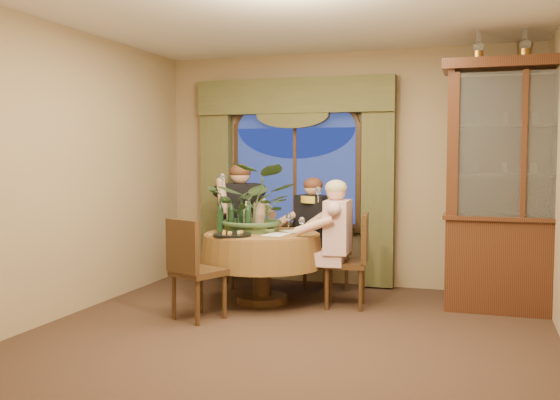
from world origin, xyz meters
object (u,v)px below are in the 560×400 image
(wine_bottle_2, at_px, (246,216))
(wine_bottle_3, at_px, (220,217))
(dining_table, at_px, (262,268))
(wine_bottle_0, at_px, (248,218))
(person_back, at_px, (240,226))
(centerpiece_plant, at_px, (256,174))
(oil_lamp_center, at_px, (525,41))
(china_cabinet, at_px, (521,187))
(wine_bottle_4, at_px, (242,215))
(chair_back_right, at_px, (326,250))
(chair_right, at_px, (345,261))
(olive_bowl, at_px, (267,231))
(chair_back, at_px, (243,246))
(oil_lamp_left, at_px, (478,44))
(person_scarf, at_px, (314,234))
(person_pink, at_px, (338,244))
(chair_front_left, at_px, (199,269))
(wine_bottle_5, at_px, (231,216))
(wine_bottle_1, at_px, (230,215))
(stoneware_vase, at_px, (259,217))

(wine_bottle_2, bearing_deg, wine_bottle_3, -160.90)
(dining_table, bearing_deg, wine_bottle_0, -142.06)
(person_back, xyz_separation_m, centerpiece_plant, (0.39, -0.52, 0.63))
(oil_lamp_center, xyz_separation_m, centerpiece_plant, (-2.68, -0.34, -1.31))
(china_cabinet, relative_size, wine_bottle_4, 7.59)
(china_cabinet, xyz_separation_m, chair_back_right, (-2.07, 0.33, -0.77))
(chair_right, xyz_separation_m, centerpiece_plant, (-0.98, 0.01, 0.89))
(chair_right, relative_size, wine_bottle_0, 2.91)
(wine_bottle_0, bearing_deg, olive_bowl, 21.27)
(china_cabinet, bearing_deg, dining_table, -170.08)
(chair_back, bearing_deg, centerpiece_plant, 87.81)
(wine_bottle_3, bearing_deg, oil_lamp_left, 11.55)
(chair_back_right, relative_size, olive_bowl, 6.30)
(olive_bowl, xyz_separation_m, wine_bottle_3, (-0.51, -0.06, 0.14))
(oil_lamp_left, bearing_deg, person_scarf, 168.64)
(person_pink, bearing_deg, person_scarf, 27.46)
(wine_bottle_0, height_order, wine_bottle_3, same)
(olive_bowl, xyz_separation_m, wine_bottle_4, (-0.37, 0.20, 0.14))
(china_cabinet, relative_size, person_pink, 1.90)
(wine_bottle_2, bearing_deg, wine_bottle_0, -61.93)
(chair_front_left, bearing_deg, wine_bottle_4, 110.61)
(chair_front_left, bearing_deg, china_cabinet, 46.80)
(olive_bowl, relative_size, wine_bottle_5, 0.46)
(china_cabinet, relative_size, wine_bottle_5, 7.59)
(chair_front_left, distance_m, wine_bottle_1, 1.03)
(chair_right, relative_size, chair_back_right, 1.00)
(chair_back_right, height_order, wine_bottle_0, wine_bottle_0)
(chair_front_left, distance_m, wine_bottle_3, 0.86)
(chair_right, bearing_deg, oil_lamp_left, -81.24)
(oil_lamp_center, relative_size, chair_right, 0.35)
(wine_bottle_4, bearing_deg, wine_bottle_0, -56.91)
(oil_lamp_left, xyz_separation_m, wine_bottle_3, (-2.58, -0.53, -1.76))
(wine_bottle_4, bearing_deg, wine_bottle_1, -153.14)
(china_cabinet, relative_size, stoneware_vase, 8.29)
(chair_front_left, height_order, person_back, person_back)
(chair_back_right, xyz_separation_m, person_back, (-1.00, -0.16, 0.26))
(person_scarf, xyz_separation_m, centerpiece_plant, (-0.47, -0.70, 0.71))
(wine_bottle_0, bearing_deg, oil_lamp_center, 11.43)
(person_back, height_order, wine_bottle_3, person_back)
(stoneware_vase, bearing_deg, person_scarf, 57.75)
(chair_front_left, xyz_separation_m, wine_bottle_0, (0.23, 0.71, 0.44))
(wine_bottle_4, bearing_deg, person_back, 114.00)
(chair_back_right, distance_m, wine_bottle_1, 1.21)
(person_back, xyz_separation_m, wine_bottle_0, (0.38, -0.72, 0.18))
(olive_bowl, xyz_separation_m, wine_bottle_1, (-0.48, 0.14, 0.14))
(chair_back_right, xyz_separation_m, wine_bottle_4, (-0.80, -0.60, 0.44))
(chair_right, distance_m, olive_bowl, 0.87)
(oil_lamp_left, relative_size, chair_front_left, 0.35)
(person_scarf, relative_size, wine_bottle_1, 3.99)
(person_back, height_order, centerpiece_plant, centerpiece_plant)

